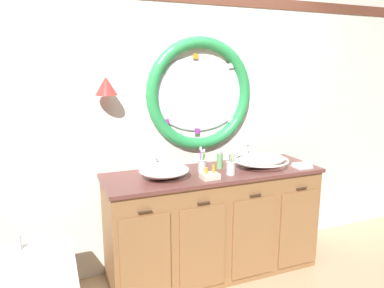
% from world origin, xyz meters
% --- Properties ---
extents(back_wall_assembly, '(6.40, 0.26, 2.60)m').
position_xyz_m(back_wall_assembly, '(0.00, 0.59, 1.32)').
color(back_wall_assembly, silver).
rests_on(back_wall_assembly, ground_plane).
extents(vanity_counter, '(1.83, 0.62, 0.91)m').
position_xyz_m(vanity_counter, '(0.09, 0.26, 0.46)').
color(vanity_counter, olive).
rests_on(vanity_counter, ground_plane).
extents(sink_basin_left, '(0.39, 0.39, 0.12)m').
position_xyz_m(sink_basin_left, '(-0.35, 0.24, 0.97)').
color(sink_basin_left, white).
rests_on(sink_basin_left, vanity_counter).
extents(sink_basin_right, '(0.48, 0.48, 0.11)m').
position_xyz_m(sink_basin_right, '(0.53, 0.24, 0.97)').
color(sink_basin_right, white).
rests_on(sink_basin_right, vanity_counter).
extents(faucet_set_left, '(0.22, 0.13, 0.13)m').
position_xyz_m(faucet_set_left, '(-0.35, 0.47, 0.97)').
color(faucet_set_left, silver).
rests_on(faucet_set_left, vanity_counter).
extents(faucet_set_right, '(0.20, 0.15, 0.17)m').
position_xyz_m(faucet_set_right, '(0.53, 0.46, 0.98)').
color(faucet_set_right, silver).
rests_on(faucet_set_right, vanity_counter).
extents(toothbrush_holder_left, '(0.08, 0.08, 0.21)m').
position_xyz_m(toothbrush_holder_left, '(-0.01, 0.28, 0.97)').
color(toothbrush_holder_left, silver).
rests_on(toothbrush_holder_left, vanity_counter).
extents(toothbrush_holder_right, '(0.08, 0.08, 0.20)m').
position_xyz_m(toothbrush_holder_right, '(0.18, 0.12, 0.97)').
color(toothbrush_holder_right, silver).
rests_on(toothbrush_holder_right, vanity_counter).
extents(soap_dispenser, '(0.05, 0.06, 0.16)m').
position_xyz_m(soap_dispenser, '(0.17, 0.32, 0.98)').
color(soap_dispenser, '#6BAD66').
rests_on(soap_dispenser, vanity_counter).
extents(folded_hand_towel, '(0.15, 0.12, 0.04)m').
position_xyz_m(folded_hand_towel, '(0.84, 0.08, 0.93)').
color(folded_hand_towel, white).
rests_on(folded_hand_towel, vanity_counter).
extents(toiletry_basket, '(0.14, 0.12, 0.11)m').
position_xyz_m(toiletry_basket, '(-0.03, 0.09, 0.94)').
color(toiletry_basket, beige).
rests_on(toiletry_basket, vanity_counter).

